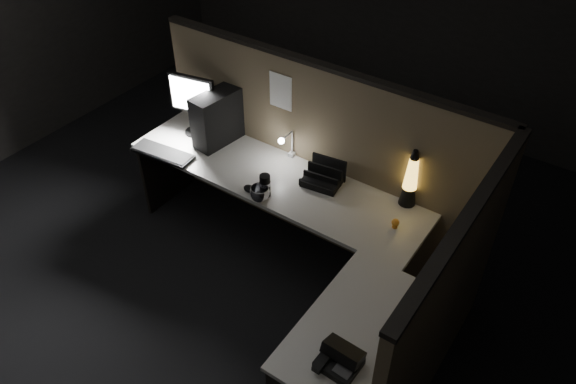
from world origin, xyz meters
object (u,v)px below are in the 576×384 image
Objects in this scene: pc_tower at (218,118)px; lava_lamp at (410,182)px; keyboard at (163,153)px; monitor at (193,99)px; desk_phone at (340,358)px.

lava_lamp is (1.52, 0.16, -0.03)m from pc_tower.
keyboard is (-0.24, -0.38, -0.20)m from pc_tower.
keyboard is (-0.00, -0.38, -0.28)m from monitor.
desk_phone is at bearing -78.96° from lava_lamp.
desk_phone is at bearing -28.08° from keyboard.
monitor is 1.77m from lava_lamp.
monitor is at bearing 151.82° from desk_phone.
monitor reaches higher than desk_phone.
desk_phone is (1.78, -1.18, -0.16)m from pc_tower.
pc_tower is 0.49m from keyboard.
pc_tower reaches higher than desk_phone.
keyboard is at bearing -162.90° from lava_lamp.
lava_lamp is at bearing 103.06° from desk_phone.
keyboard is 2.17m from desk_phone.
monitor is 0.47m from keyboard.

